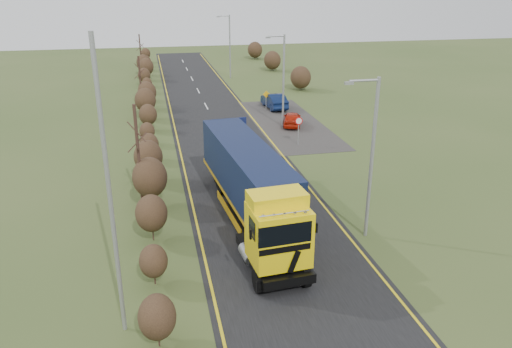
{
  "coord_description": "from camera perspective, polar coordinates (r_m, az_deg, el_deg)",
  "views": [
    {
      "loc": [
        -5.62,
        -22.75,
        12.14
      ],
      "look_at": [
        -0.33,
        1.87,
        2.38
      ],
      "focal_mm": 35.0,
      "sensor_mm": 36.0,
      "label": 1
    }
  ],
  "objects": [
    {
      "name": "ground",
      "position": [
        26.39,
        1.56,
        -6.21
      ],
      "size": [
        160.0,
        160.0,
        0.0
      ],
      "primitive_type": "plane",
      "color": "#394C20",
      "rests_on": "ground"
    },
    {
      "name": "road",
      "position": [
        35.37,
        -2.25,
        1.11
      ],
      "size": [
        8.0,
        120.0,
        0.02
      ],
      "primitive_type": "cube",
      "color": "black",
      "rests_on": "ground"
    },
    {
      "name": "lane_markings",
      "position": [
        35.08,
        -2.17,
        0.98
      ],
      "size": [
        7.52,
        116.0,
        0.01
      ],
      "color": "gold",
      "rests_on": "road"
    },
    {
      "name": "car_blue_sedan",
      "position": [
        51.31,
        2.08,
        8.35
      ],
      "size": [
        1.94,
        4.72,
        1.52
      ],
      "primitive_type": "imported",
      "rotation": [
        0.0,
        0.0,
        3.21
      ],
      "color": "#0B183D",
      "rests_on": "ground"
    },
    {
      "name": "warning_board",
      "position": [
        50.75,
        1.17,
        8.68
      ],
      "size": [
        0.73,
        0.11,
        1.9
      ],
      "color": "gray",
      "rests_on": "ground"
    },
    {
      "name": "speed_sign",
      "position": [
        39.4,
        4.9,
        5.54
      ],
      "size": [
        0.62,
        0.1,
        2.25
      ],
      "color": "gray",
      "rests_on": "ground"
    },
    {
      "name": "streetlight_far",
      "position": [
        67.46,
        -3.09,
        14.6
      ],
      "size": [
        1.74,
        0.18,
        8.12
      ],
      "color": "gray",
      "rests_on": "ground"
    },
    {
      "name": "car_red_hatchback",
      "position": [
        44.96,
        4.15,
        6.3
      ],
      "size": [
        2.56,
        4.0,
        1.27
      ],
      "primitive_type": "imported",
      "rotation": [
        0.0,
        0.0,
        2.83
      ],
      "color": "#AF1C08",
      "rests_on": "ground"
    },
    {
      "name": "layby",
      "position": [
        46.06,
        3.58,
        5.87
      ],
      "size": [
        6.0,
        18.0,
        0.02
      ],
      "primitive_type": "cube",
      "color": "#2E2B29",
      "rests_on": "ground"
    },
    {
      "name": "left_pole",
      "position": [
        17.42,
        -16.36,
        -2.55
      ],
      "size": [
        0.16,
        0.16,
        10.76
      ],
      "primitive_type": "cylinder",
      "color": "gray",
      "rests_on": "ground"
    },
    {
      "name": "lorry",
      "position": [
        26.21,
        -0.63,
        -0.92
      ],
      "size": [
        3.4,
        14.57,
        4.01
      ],
      "rotation": [
        0.0,
        0.0,
        0.09
      ],
      "color": "black",
      "rests_on": "ground"
    },
    {
      "name": "streetlight_near",
      "position": [
        24.52,
        12.97,
        2.3
      ],
      "size": [
        1.73,
        0.18,
        8.09
      ],
      "color": "gray",
      "rests_on": "ground"
    },
    {
      "name": "streetlight_mid",
      "position": [
        43.95,
        3.06,
        10.96
      ],
      "size": [
        1.71,
        0.18,
        7.97
      ],
      "color": "gray",
      "rests_on": "ground"
    },
    {
      "name": "hedgerow",
      "position": [
        32.4,
        -12.14,
        1.75
      ],
      "size": [
        2.24,
        102.04,
        6.05
      ],
      "color": "black",
      "rests_on": "ground"
    }
  ]
}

